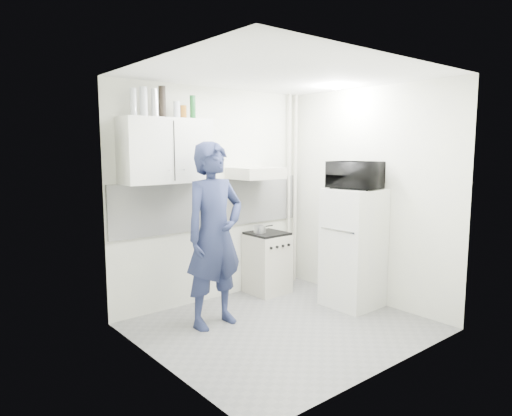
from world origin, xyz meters
TOP-DOWN VIEW (x-y plane):
  - floor at (0.00, 0.00)m, footprint 2.80×2.80m
  - ceiling at (0.00, 0.00)m, footprint 2.80×2.80m
  - wall_back at (0.00, 1.25)m, footprint 2.80×0.00m
  - wall_left at (-1.40, 0.00)m, footprint 0.00×2.60m
  - wall_right at (1.40, 0.00)m, footprint 0.00×2.60m
  - person at (-0.51, 0.52)m, footprint 0.73×0.50m
  - stove at (0.64, 1.00)m, footprint 0.48×0.48m
  - fridge at (1.10, -0.03)m, footprint 0.59×0.59m
  - stove_top at (0.64, 1.00)m, footprint 0.46×0.46m
  - saucepan at (0.55, 1.05)m, footprint 0.16×0.16m
  - microwave at (1.10, -0.03)m, footprint 0.64×0.49m
  - bottle_a at (-1.11, 1.07)m, footprint 0.07×0.07m
  - bottle_b at (-1.00, 1.07)m, footprint 0.08×0.08m
  - bottle_c at (-0.87, 1.07)m, footprint 0.07×0.07m
  - bottle_d at (-0.78, 1.07)m, footprint 0.08×0.08m
  - canister_a at (-0.61, 1.07)m, footprint 0.07×0.07m
  - canister_b at (-0.53, 1.07)m, footprint 0.08×0.08m
  - bottle_e at (-0.40, 1.07)m, footprint 0.07×0.07m
  - upper_cabinet at (-0.75, 1.07)m, footprint 1.00×0.35m
  - range_hood at (0.45, 1.00)m, footprint 0.60×0.50m
  - backsplash at (0.00, 1.24)m, footprint 2.74×0.03m
  - pipe_a at (1.30, 1.17)m, footprint 0.05×0.05m
  - pipe_b at (1.18, 1.17)m, footprint 0.04×0.04m
  - ceiling_spot_fixture at (1.00, 0.20)m, footprint 0.10×0.10m

SIDE VIEW (x-z plane):
  - floor at x=0.00m, z-range 0.00..0.00m
  - stove at x=0.64m, z-range 0.00..0.77m
  - fridge at x=1.10m, z-range 0.00..1.41m
  - stove_top at x=0.64m, z-range 0.77..0.80m
  - saucepan at x=0.55m, z-range 0.80..0.89m
  - person at x=-0.51m, z-range 0.00..1.95m
  - backsplash at x=0.00m, z-range 0.90..1.50m
  - wall_left at x=-1.40m, z-range 0.00..2.60m
  - wall_right at x=1.40m, z-range 0.00..2.60m
  - pipe_a at x=1.30m, z-range 0.00..2.60m
  - pipe_b at x=1.18m, z-range 0.00..2.60m
  - wall_back at x=0.00m, z-range -0.10..2.70m
  - microwave at x=1.10m, z-range 1.41..1.73m
  - range_hood at x=0.45m, z-range 1.50..1.64m
  - upper_cabinet at x=-0.75m, z-range 1.50..2.20m
  - canister_b at x=-0.53m, z-range 2.20..2.35m
  - canister_a at x=-0.61m, z-range 2.20..2.38m
  - bottle_e at x=-0.40m, z-range 2.20..2.46m
  - bottle_a at x=-1.11m, z-range 2.20..2.48m
  - bottle_c at x=-0.87m, z-range 2.20..2.50m
  - bottle_b at x=-1.00m, z-range 2.20..2.51m
  - bottle_d at x=-0.78m, z-range 2.20..2.53m
  - ceiling_spot_fixture at x=1.00m, z-range 2.56..2.58m
  - ceiling at x=0.00m, z-range 2.60..2.60m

